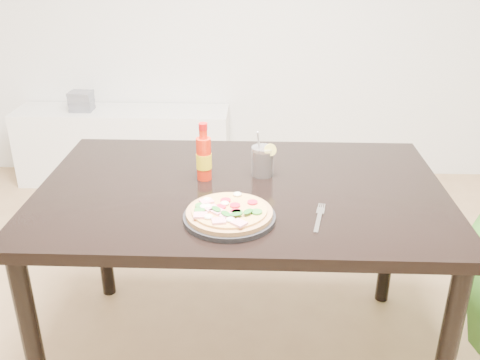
{
  "coord_description": "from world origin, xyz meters",
  "views": [
    {
      "loc": [
        0.11,
        -1.27,
        1.54
      ],
      "look_at": [
        0.05,
        0.28,
        0.83
      ],
      "focal_mm": 40.0,
      "sensor_mm": 36.0,
      "label": 1
    }
  ],
  "objects_px": {
    "pizza": "(228,212)",
    "media_console": "(125,146)",
    "dining_table": "(241,208)",
    "plate": "(229,217)",
    "hot_sauce_bottle": "(204,157)",
    "cola_cup": "(263,162)",
    "fork": "(319,217)"
  },
  "relations": [
    {
      "from": "hot_sauce_bottle",
      "to": "fork",
      "type": "distance_m",
      "value": 0.48
    },
    {
      "from": "plate",
      "to": "cola_cup",
      "type": "height_order",
      "value": "cola_cup"
    },
    {
      "from": "plate",
      "to": "pizza",
      "type": "distance_m",
      "value": 0.02
    },
    {
      "from": "pizza",
      "to": "media_console",
      "type": "bearing_deg",
      "value": 113.2
    },
    {
      "from": "media_console",
      "to": "pizza",
      "type": "bearing_deg",
      "value": -66.8
    },
    {
      "from": "dining_table",
      "to": "hot_sauce_bottle",
      "type": "xyz_separation_m",
      "value": [
        -0.13,
        0.06,
        0.17
      ]
    },
    {
      "from": "plate",
      "to": "hot_sauce_bottle",
      "type": "height_order",
      "value": "hot_sauce_bottle"
    },
    {
      "from": "pizza",
      "to": "cola_cup",
      "type": "xyz_separation_m",
      "value": [
        0.1,
        0.34,
        0.02
      ]
    },
    {
      "from": "plate",
      "to": "hot_sauce_bottle",
      "type": "relative_size",
      "value": 1.36
    },
    {
      "from": "cola_cup",
      "to": "media_console",
      "type": "distance_m",
      "value": 1.9
    },
    {
      "from": "pizza",
      "to": "media_console",
      "type": "height_order",
      "value": "pizza"
    },
    {
      "from": "dining_table",
      "to": "fork",
      "type": "relative_size",
      "value": 7.46
    },
    {
      "from": "dining_table",
      "to": "plate",
      "type": "height_order",
      "value": "plate"
    },
    {
      "from": "cola_cup",
      "to": "fork",
      "type": "distance_m",
      "value": 0.37
    },
    {
      "from": "cola_cup",
      "to": "hot_sauce_bottle",
      "type": "bearing_deg",
      "value": -167.84
    },
    {
      "from": "plate",
      "to": "pizza",
      "type": "bearing_deg",
      "value": -154.48
    },
    {
      "from": "plate",
      "to": "hot_sauce_bottle",
      "type": "distance_m",
      "value": 0.33
    },
    {
      "from": "dining_table",
      "to": "cola_cup",
      "type": "height_order",
      "value": "cola_cup"
    },
    {
      "from": "plate",
      "to": "media_console",
      "type": "xyz_separation_m",
      "value": [
        -0.82,
        1.91,
        -0.51
      ]
    },
    {
      "from": "hot_sauce_bottle",
      "to": "cola_cup",
      "type": "bearing_deg",
      "value": 12.16
    },
    {
      "from": "dining_table",
      "to": "hot_sauce_bottle",
      "type": "bearing_deg",
      "value": 155.58
    },
    {
      "from": "media_console",
      "to": "fork",
      "type": "bearing_deg",
      "value": -59.79
    },
    {
      "from": "fork",
      "to": "dining_table",
      "type": "bearing_deg",
      "value": 150.54
    },
    {
      "from": "dining_table",
      "to": "media_console",
      "type": "height_order",
      "value": "dining_table"
    },
    {
      "from": "pizza",
      "to": "cola_cup",
      "type": "relative_size",
      "value": 1.52
    },
    {
      "from": "fork",
      "to": "plate",
      "type": "bearing_deg",
      "value": -163.68
    },
    {
      "from": "plate",
      "to": "pizza",
      "type": "height_order",
      "value": "pizza"
    },
    {
      "from": "dining_table",
      "to": "cola_cup",
      "type": "bearing_deg",
      "value": 55.42
    },
    {
      "from": "dining_table",
      "to": "fork",
      "type": "xyz_separation_m",
      "value": [
        0.25,
        -0.21,
        0.09
      ]
    },
    {
      "from": "pizza",
      "to": "hot_sauce_bottle",
      "type": "bearing_deg",
      "value": 108.9
    },
    {
      "from": "dining_table",
      "to": "media_console",
      "type": "xyz_separation_m",
      "value": [
        -0.85,
        1.67,
        -0.42
      ]
    },
    {
      "from": "hot_sauce_bottle",
      "to": "cola_cup",
      "type": "height_order",
      "value": "hot_sauce_bottle"
    }
  ]
}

